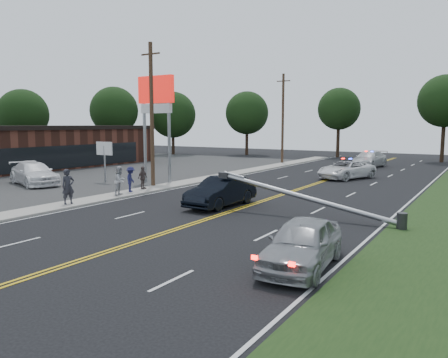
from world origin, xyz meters
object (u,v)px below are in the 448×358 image
Objects in this scene: emergency_a at (346,170)px; small_sign at (104,152)px; parked_car at (34,174)px; bystander_c at (131,179)px; pylon_sign at (156,103)px; utility_pole_far at (283,118)px; crashed_sedan at (221,192)px; bystander_d at (143,178)px; bystander_a at (68,187)px; bystander_b at (120,181)px; fallen_streetlight at (314,199)px; waiting_sedan at (302,243)px; utility_pole_mid at (152,115)px; emergency_b at (369,159)px.

small_sign is at bearing -119.96° from emergency_a.
parked_car is 3.49× the size of bystander_c.
pylon_sign reaches higher than bystander_c.
crashed_sedan is at bearing -72.67° from utility_pole_far.
bystander_d is (0.56, -23.67, -4.20)m from utility_pole_far.
small_sign is 1.63× the size of bystander_a.
bystander_a reaches higher than bystander_b.
emergency_a is (-3.17, 16.05, -0.18)m from fallen_streetlight.
waiting_sedan is 2.54× the size of bystander_b.
bystander_c reaches higher than emergency_a.
bystander_a is at bearing 162.81° from bystander_b.
crashed_sedan is (12.79, -3.62, -1.53)m from small_sign.
utility_pole_far reaches higher than bystander_a.
crashed_sedan is 2.74× the size of bystander_b.
crashed_sedan is at bearing -76.77° from emergency_a.
fallen_streetlight is 12.26m from bystander_b.
bystander_b is (-9.09, -16.35, 0.27)m from emergency_a.
bystander_b is at bearing -174.60° from bystander_d.
parked_car is (-21.59, 0.28, -0.10)m from fallen_streetlight.
pylon_sign is 0.85× the size of fallen_streetlight.
utility_pole_far is at bearing 86.28° from pylon_sign.
pylon_sign reaches higher than waiting_sedan.
bystander_c is (-14.82, 7.94, 0.16)m from waiting_sedan.
crashed_sedan is at bearing -124.75° from bystander_c.
utility_pole_mid is at bearing -90.00° from utility_pole_far.
fallen_streetlight is 21.59m from parked_car.
bystander_b reaches higher than parked_car.
utility_pole_mid is 5.19m from bystander_c.
bystander_d is (1.86, -3.67, -5.11)m from pylon_sign.
small_sign is 0.31× the size of utility_pole_mid.
utility_pole_far reaches higher than bystander_b.
utility_pole_mid reaches higher than emergency_a.
utility_pole_far reaches higher than waiting_sedan.
utility_pole_far reaches higher than crashed_sedan.
crashed_sedan is 6.90m from bystander_b.
bystander_c is (-7.22, 0.61, 0.13)m from crashed_sedan.
utility_pole_far reaches higher than small_sign.
bystander_d reaches higher than emergency_a.
utility_pole_mid is at bearing 163.36° from fallen_streetlight.
bystander_a is at bearing -97.31° from emergency_b.
small_sign is at bearing 65.86° from bystander_d.
bystander_d is at bearing -20.99° from bystander_c.
bystander_d reaches higher than crashed_sedan.
small_sign is (-3.50, -2.00, -3.66)m from pylon_sign.
waiting_sedan is (2.20, -6.96, -0.15)m from fallen_streetlight.
pylon_sign is at bearing -93.72° from utility_pole_far.
utility_pole_far reaches higher than bystander_c.
utility_pole_far is 30.27m from bystander_a.
bystander_a reaches higher than bystander_c.
fallen_streetlight is 0.94× the size of utility_pole_far.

